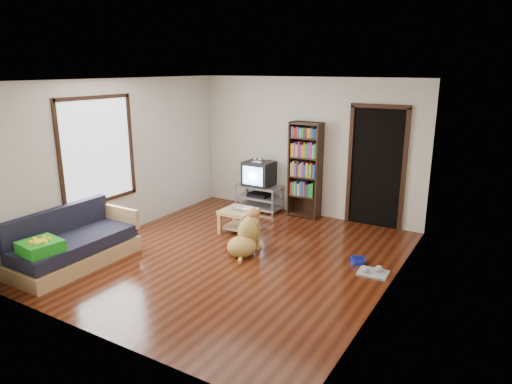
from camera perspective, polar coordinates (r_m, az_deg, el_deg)
The scene contains 18 objects.
ground at distance 6.96m, azimuth -2.63°, elevation -8.12°, with size 5.00×5.00×0.00m, color #54210E.
ceiling at distance 6.38m, azimuth -2.92°, elevation 13.81°, with size 5.00×5.00×0.00m, color white.
wall_back at distance 8.70m, azimuth 6.37°, elevation 5.55°, with size 4.50×4.50×0.00m, color beige.
wall_front at distance 4.75m, azimuth -19.63°, elevation -3.63°, with size 4.50×4.50×0.00m, color beige.
wall_left at distance 7.99m, azimuth -16.40°, elevation 4.13°, with size 5.00×5.00×0.00m, color beige.
wall_right at distance 5.67m, azimuth 16.60°, elevation -0.35°, with size 5.00×5.00×0.00m, color beige.
green_cushion at distance 6.65m, azimuth -25.35°, elevation -6.19°, with size 0.47×0.47×0.16m, color green.
laptop at distance 7.82m, azimuth -2.33°, elevation -2.20°, with size 0.28×0.18×0.02m, color silver.
dog_bowl at distance 6.90m, azimuth 12.62°, elevation -8.36°, with size 0.22×0.22×0.08m, color #162198.
grey_rag at distance 6.61m, azimuth 14.41°, elevation -9.79°, with size 0.40×0.32×0.03m, color #A5A5A5.
window at distance 7.62m, azimuth -19.17°, elevation 4.91°, with size 0.03×1.46×1.70m.
doorway at distance 8.27m, azimuth 14.83°, elevation 3.32°, with size 1.03×0.05×2.19m.
tv_stand at distance 9.12m, azimuth 0.37°, elevation -0.55°, with size 0.90×0.45×0.50m.
crt_tv at distance 9.02m, azimuth 0.45°, elevation 2.38°, with size 0.55×0.52×0.58m.
bookshelf at distance 8.60m, azimuth 6.18°, elevation 3.40°, with size 0.60×0.30×1.80m.
sofa at distance 7.14m, azimuth -21.77°, elevation -6.37°, with size 0.80×1.80×0.80m.
coffee_table at distance 7.89m, azimuth -2.20°, elevation -3.06°, with size 0.55×0.55×0.40m.
dog at distance 7.03m, azimuth -1.22°, elevation -5.60°, with size 0.45×0.85×0.70m.
Camera 1 is at (3.53, -5.32, 2.78)m, focal length 32.00 mm.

